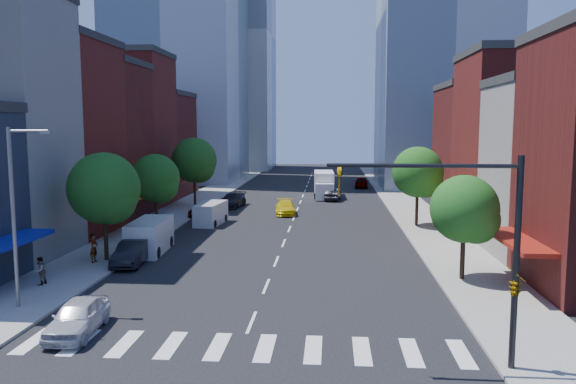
% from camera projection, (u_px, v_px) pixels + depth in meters
% --- Properties ---
extents(ground, '(220.00, 220.00, 0.00)m').
position_uv_depth(ground, '(252.00, 322.00, 26.38)').
color(ground, black).
rests_on(ground, ground).
extents(sidewalk_left, '(5.00, 120.00, 0.15)m').
position_uv_depth(sidewalk_left, '(195.00, 203.00, 66.93)').
color(sidewalk_left, gray).
rests_on(sidewalk_left, ground).
extents(sidewalk_right, '(5.00, 120.00, 0.15)m').
position_uv_depth(sidewalk_right, '(407.00, 205.00, 65.03)').
color(sidewalk_right, gray).
rests_on(sidewalk_right, ground).
extents(crosswalk, '(19.00, 3.00, 0.01)m').
position_uv_depth(crosswalk, '(241.00, 347.00, 23.41)').
color(crosswalk, silver).
rests_on(crosswalk, ground).
extents(bldg_left_2, '(12.00, 9.00, 16.00)m').
position_uv_depth(bldg_left_2, '(39.00, 140.00, 47.33)').
color(bldg_left_2, maroon).
rests_on(bldg_left_2, ground).
extents(bldg_left_3, '(12.00, 8.00, 15.00)m').
position_uv_depth(bldg_left_3, '(83.00, 143.00, 55.81)').
color(bldg_left_3, '#4C1513').
rests_on(bldg_left_3, ground).
extents(bldg_left_4, '(12.00, 9.00, 17.00)m').
position_uv_depth(bldg_left_4, '(115.00, 132.00, 64.11)').
color(bldg_left_4, maroon).
rests_on(bldg_left_4, ground).
extents(bldg_left_5, '(12.00, 10.00, 13.00)m').
position_uv_depth(bldg_left_5, '(143.00, 146.00, 73.75)').
color(bldg_left_5, '#4C1513').
rests_on(bldg_left_5, ground).
extents(bldg_right_2, '(12.00, 10.00, 15.00)m').
position_uv_depth(bldg_right_2, '(535.00, 146.00, 47.67)').
color(bldg_right_2, maroon).
rests_on(bldg_right_2, ground).
extents(bldg_right_3, '(12.00, 10.00, 13.00)m').
position_uv_depth(bldg_right_3, '(500.00, 152.00, 57.69)').
color(bldg_right_3, '#4C1513').
rests_on(bldg_right_3, ground).
extents(tower_far_w, '(18.00, 18.00, 56.00)m').
position_uv_depth(tower_far_w, '(229.00, 36.00, 118.53)').
color(tower_far_w, '#9EA5AD').
rests_on(tower_far_w, ground).
extents(traffic_signal, '(7.24, 2.24, 8.00)m').
position_uv_depth(traffic_signal, '(501.00, 263.00, 20.68)').
color(traffic_signal, black).
rests_on(traffic_signal, sidewalk_right).
extents(streetlight, '(2.25, 0.25, 9.00)m').
position_uv_depth(streetlight, '(16.00, 206.00, 27.65)').
color(streetlight, slate).
rests_on(streetlight, sidewalk_left).
extents(tree_left_near, '(4.80, 4.80, 7.30)m').
position_uv_depth(tree_left_near, '(106.00, 191.00, 37.49)').
color(tree_left_near, black).
rests_on(tree_left_near, sidewalk_left).
extents(tree_left_mid, '(4.20, 4.20, 6.65)m').
position_uv_depth(tree_left_mid, '(157.00, 180.00, 48.42)').
color(tree_left_mid, black).
rests_on(tree_left_mid, sidewalk_left).
extents(tree_left_far, '(5.00, 5.00, 7.75)m').
position_uv_depth(tree_left_far, '(195.00, 162.00, 62.20)').
color(tree_left_far, black).
rests_on(tree_left_far, sidewalk_left).
extents(tree_right_near, '(4.00, 4.00, 6.20)m').
position_uv_depth(tree_right_near, '(467.00, 212.00, 32.85)').
color(tree_right_near, black).
rests_on(tree_right_near, sidewalk_right).
extents(tree_right_far, '(4.60, 4.60, 7.20)m').
position_uv_depth(tree_right_far, '(420.00, 174.00, 50.59)').
color(tree_right_far, black).
rests_on(tree_right_far, sidewalk_right).
extents(parked_car_front, '(2.11, 4.62, 1.54)m').
position_uv_depth(parked_car_front, '(78.00, 317.00, 24.88)').
color(parked_car_front, silver).
rests_on(parked_car_front, ground).
extents(parked_car_second, '(1.93, 4.84, 1.57)m').
position_uv_depth(parked_car_second, '(132.00, 253.00, 37.31)').
color(parked_car_second, black).
rests_on(parked_car_second, ground).
extents(parked_car_third, '(2.45, 4.71, 1.27)m').
position_uv_depth(parked_car_third, '(201.00, 210.00, 57.09)').
color(parked_car_third, '#999999').
rests_on(parked_car_third, ground).
extents(parked_car_rear, '(2.81, 5.60, 1.56)m').
position_uv_depth(parked_car_rear, '(232.00, 200.00, 63.74)').
color(parked_car_rear, black).
rests_on(parked_car_rear, ground).
extents(cargo_van_near, '(2.53, 5.72, 2.39)m').
position_uv_depth(cargo_van_near, '(149.00, 237.00, 40.82)').
color(cargo_van_near, silver).
rests_on(cargo_van_near, ground).
extents(cargo_van_far, '(2.47, 5.02, 2.06)m').
position_uv_depth(cargo_van_far, '(210.00, 214.00, 52.51)').
color(cargo_van_far, silver).
rests_on(cargo_van_far, ground).
extents(taxi, '(2.51, 5.11, 1.43)m').
position_uv_depth(taxi, '(285.00, 207.00, 58.57)').
color(taxi, '#DDC20B').
rests_on(taxi, ground).
extents(traffic_car_oncoming, '(2.14, 4.68, 1.49)m').
position_uv_depth(traffic_car_oncoming, '(333.00, 194.00, 69.61)').
color(traffic_car_oncoming, black).
rests_on(traffic_car_oncoming, ground).
extents(traffic_car_far, '(2.20, 4.84, 1.61)m').
position_uv_depth(traffic_car_far, '(361.00, 182.00, 83.81)').
color(traffic_car_far, '#999999').
rests_on(traffic_car_far, ground).
extents(box_truck, '(2.75, 8.20, 3.27)m').
position_uv_depth(box_truck, '(324.00, 185.00, 72.48)').
color(box_truck, white).
rests_on(box_truck, ground).
extents(pedestrian_near, '(0.50, 0.73, 1.96)m').
position_uv_depth(pedestrian_near, '(94.00, 248.00, 37.26)').
color(pedestrian_near, '#999999').
rests_on(pedestrian_near, sidewalk_left).
extents(pedestrian_far, '(0.73, 0.87, 1.62)m').
position_uv_depth(pedestrian_far, '(40.00, 271.00, 32.03)').
color(pedestrian_far, '#999999').
rests_on(pedestrian_far, sidewalk_left).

